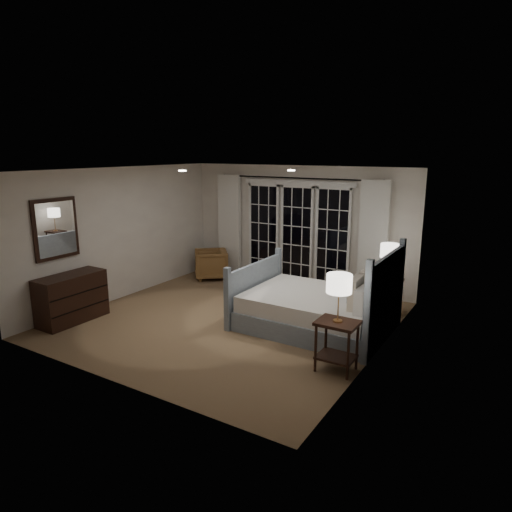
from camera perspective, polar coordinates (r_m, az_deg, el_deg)
The scene contains 20 objects.
floor at distance 7.82m, azimuth -3.21°, elevation -7.94°, with size 5.00×5.00×0.00m, color #856347.
ceiling at distance 7.30m, azimuth -3.47°, elevation 10.68°, with size 5.00×5.00×0.00m, color silver.
wall_left at distance 9.10m, azimuth -16.40°, elevation 2.74°, with size 0.02×5.00×2.50m, color white.
wall_right at distance 6.41m, azimuth 15.38°, elevation -1.45°, with size 0.02×5.00×2.50m, color white.
wall_back at distance 9.58m, azimuth 5.23°, elevation 3.73°, with size 5.00×0.02×2.50m, color white.
wall_front at distance 5.66m, azimuth -17.94°, elevation -3.57°, with size 5.00×0.02×2.50m, color white.
french_doors at distance 9.57m, azimuth 5.10°, elevation 2.75°, with size 2.50×0.04×2.20m.
curtain_rod at distance 9.38m, azimuth 5.08°, elevation 9.68°, with size 0.03×0.03×3.50m, color black.
curtain_left at distance 10.33m, azimuth -3.33°, elevation 3.89°, with size 0.55×0.10×2.25m, color white.
curtain_right at distance 8.89m, azimuth 14.44°, elevation 1.97°, with size 0.55×0.10×2.25m, color white.
downlight_a at distance 7.40m, azimuth 4.43°, elevation 10.62°, with size 0.12×0.12×0.01m, color white.
downlight_b at distance 7.35m, azimuth -9.19°, elevation 10.48°, with size 0.12×0.12×0.01m, color white.
bed at distance 7.40m, azimuth 7.76°, elevation -6.52°, with size 2.30×1.65×1.34m.
nightstand_left at distance 6.05m, azimuth 10.07°, elevation -10.09°, with size 0.52×0.42×0.68m.
nightstand_right at distance 8.31m, azimuth 16.07°, elevation -4.20°, with size 0.48×0.38×0.62m.
lamp_left at distance 5.80m, azimuth 10.36°, elevation -3.47°, with size 0.32×0.32×0.62m.
lamp_right at distance 8.13m, azimuth 16.39°, elevation 0.60°, with size 0.32×0.32×0.62m.
armchair at distance 10.20m, azimuth -5.66°, elevation -1.03°, with size 0.69×0.71×0.64m, color brown.
dresser at distance 8.22m, azimuth -22.06°, elevation -4.88°, with size 0.48×1.14×0.80m.
mirror at distance 8.15m, azimuth -23.75°, elevation 3.13°, with size 0.05×0.85×1.00m.
Camera 1 is at (4.17, -5.98, 2.82)m, focal length 32.00 mm.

